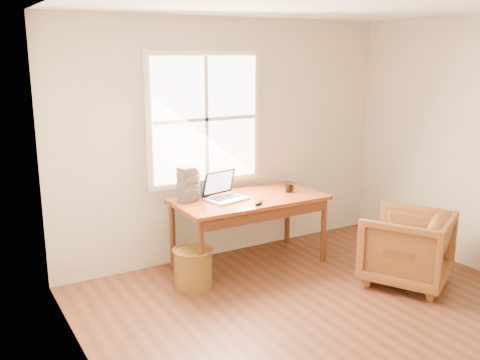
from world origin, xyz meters
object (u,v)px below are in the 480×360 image
object	(u,v)px
coffee_mug	(289,188)
desk	(249,199)
wicker_stool	(193,268)
cd_stack_a	(190,185)
laptop	(227,185)
armchair	(407,248)

from	to	relation	value
coffee_mug	desk	bearing A→B (deg)	170.68
desk	wicker_stool	distance (m)	0.95
desk	coffee_mug	xyz separation A→B (m)	(0.48, -0.04, 0.07)
cd_stack_a	wicker_stool	bearing A→B (deg)	-113.18
wicker_stool	laptop	distance (m)	0.91
coffee_mug	cd_stack_a	size ratio (longest dim) A/B	0.30
wicker_stool	laptop	bearing A→B (deg)	23.47
coffee_mug	armchair	bearing A→B (deg)	-66.52
wicker_stool	cd_stack_a	xyz separation A→B (m)	(0.19, 0.44, 0.72)
armchair	cd_stack_a	distance (m)	2.26
armchair	wicker_stool	world-z (taller)	armchair
wicker_stool	cd_stack_a	distance (m)	0.86
desk	laptop	xyz separation A→B (m)	(-0.26, 0.02, 0.18)
desk	armchair	bearing A→B (deg)	-46.87
desk	cd_stack_a	distance (m)	0.64
cd_stack_a	coffee_mug	bearing A→B (deg)	-14.64
laptop	coffee_mug	world-z (taller)	laptop
desk	coffee_mug	size ratio (longest dim) A/B	17.49
wicker_stool	laptop	xyz separation A→B (m)	(0.50, 0.22, 0.73)
laptop	cd_stack_a	world-z (taller)	laptop
armchair	coffee_mug	distance (m)	1.37
wicker_stool	armchair	bearing A→B (deg)	-27.81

